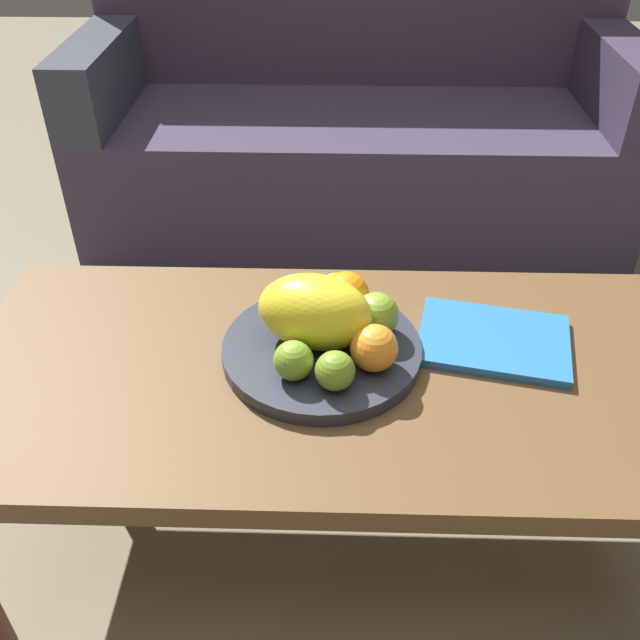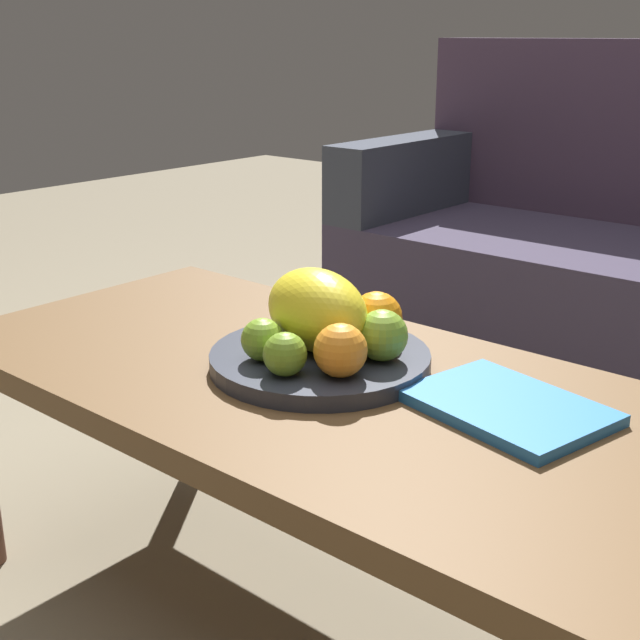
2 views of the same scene
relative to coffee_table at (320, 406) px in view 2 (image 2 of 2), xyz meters
name	(u,v)px [view 2 (image 2 of 2)]	position (x,y,z in m)	size (l,w,h in m)	color
ground_plane	(320,627)	(0.00, 0.00, -0.39)	(8.00, 8.00, 0.00)	#7C715A
coffee_table	(320,406)	(0.00, 0.00, 0.00)	(1.23, 0.58, 0.44)	brown
fruit_bowl	(320,360)	(-0.02, 0.03, 0.06)	(0.33, 0.33, 0.03)	#2D313D
melon_large_front	(317,310)	(-0.03, 0.03, 0.13)	(0.19, 0.12, 0.12)	yellow
orange_front	(376,318)	(0.02, 0.11, 0.11)	(0.08, 0.08, 0.08)	orange
orange_left	(340,350)	(0.06, -0.03, 0.11)	(0.08, 0.08, 0.08)	orange
apple_front	(262,340)	(-0.06, -0.05, 0.10)	(0.06, 0.06, 0.06)	olive
apple_left	(382,335)	(0.07, 0.06, 0.11)	(0.08, 0.08, 0.08)	#78A32D
apple_right	(283,354)	(0.00, -0.07, 0.10)	(0.06, 0.06, 0.06)	olive
banana_bunch	(344,322)	(-0.03, 0.09, 0.10)	(0.17, 0.15, 0.06)	yellow
magazine	(507,407)	(0.27, 0.07, 0.06)	(0.25, 0.18, 0.02)	#266CB9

